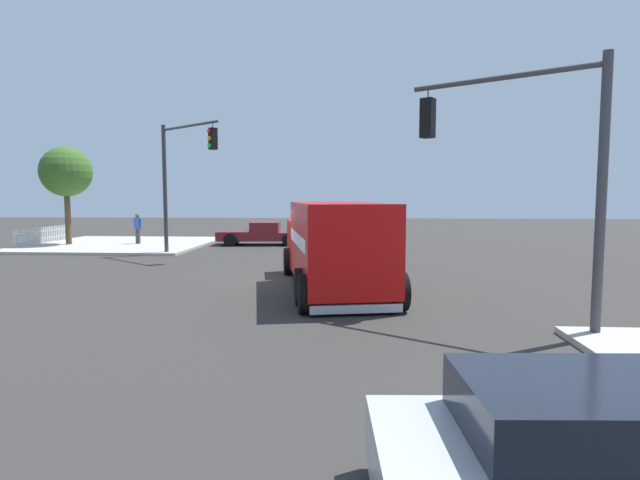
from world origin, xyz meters
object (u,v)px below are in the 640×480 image
object	(u,v)px
delivery_truck	(334,244)
sedan_silver	(610,455)
traffic_light_primary	(180,168)
pickup_maroon	(262,233)
shade_tree_near	(66,172)
traffic_light_secondary	(532,153)
pedestrian_near_corner	(138,226)

from	to	relation	value
delivery_truck	sedan_silver	size ratio (longest dim) A/B	1.87
delivery_truck	traffic_light_primary	bearing A→B (deg)	-136.57
pickup_maroon	sedan_silver	xyz separation A→B (m)	(25.63, 7.84, -0.10)
traffic_light_primary	pickup_maroon	bearing A→B (deg)	155.76
pickup_maroon	traffic_light_primary	bearing A→B (deg)	-24.24
delivery_truck	shade_tree_near	bearing A→B (deg)	-128.19
traffic_light_primary	sedan_silver	xyz separation A→B (m)	(19.38, 10.66, -3.66)
traffic_light_secondary	pedestrian_near_corner	distance (m)	24.31
pickup_maroon	shade_tree_near	size ratio (longest dim) A/B	0.94
traffic_light_primary	traffic_light_secondary	distance (m)	17.49
pedestrian_near_corner	shade_tree_near	xyz separation A→B (m)	(0.64, -3.87, 3.16)
traffic_light_primary	traffic_light_secondary	world-z (taller)	traffic_light_primary
traffic_light_primary	traffic_light_secondary	xyz separation A→B (m)	(12.52, 12.21, -0.41)
sedan_silver	shade_tree_near	xyz separation A→B (m)	(-23.79, -18.91, 3.69)
delivery_truck	pedestrian_near_corner	distance (m)	17.93
pedestrian_near_corner	delivery_truck	bearing A→B (deg)	42.52
traffic_light_secondary	delivery_truck	bearing A→B (deg)	-134.20
shade_tree_near	delivery_truck	bearing A→B (deg)	51.81
pickup_maroon	sedan_silver	world-z (taller)	pickup_maroon
delivery_truck	pickup_maroon	bearing A→B (deg)	-161.17
traffic_light_primary	pickup_maroon	world-z (taller)	traffic_light_primary
pickup_maroon	pedestrian_near_corner	world-z (taller)	pedestrian_near_corner
delivery_truck	traffic_light_secondary	world-z (taller)	traffic_light_secondary
traffic_light_primary	pedestrian_near_corner	world-z (taller)	traffic_light_primary
pedestrian_near_corner	shade_tree_near	bearing A→B (deg)	-80.65
pedestrian_near_corner	pickup_maroon	bearing A→B (deg)	99.51
shade_tree_near	pickup_maroon	bearing A→B (deg)	99.46
traffic_light_secondary	pickup_maroon	size ratio (longest dim) A/B	1.06
traffic_light_secondary	sedan_silver	xyz separation A→B (m)	(6.86, -1.55, -3.25)
sedan_silver	pedestrian_near_corner	bearing A→B (deg)	-148.38
traffic_light_secondary	pickup_maroon	world-z (taller)	traffic_light_secondary
traffic_light_primary	shade_tree_near	world-z (taller)	traffic_light_primary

